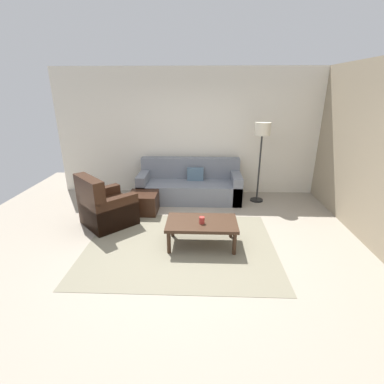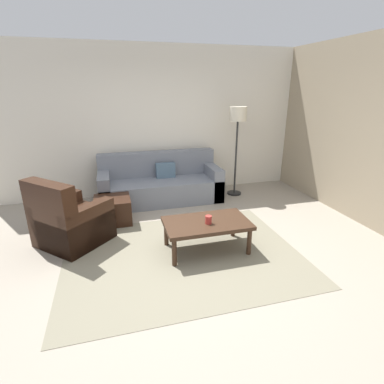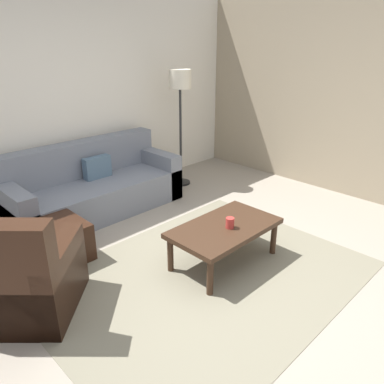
{
  "view_description": "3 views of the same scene",
  "coord_description": "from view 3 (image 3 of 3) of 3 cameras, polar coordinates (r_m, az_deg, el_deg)",
  "views": [
    {
      "loc": [
        0.33,
        -3.84,
        2.34
      ],
      "look_at": [
        0.17,
        0.36,
        0.79
      ],
      "focal_mm": 26.09,
      "sensor_mm": 36.0,
      "label": 1
    },
    {
      "loc": [
        -0.77,
        -3.24,
        2.06
      ],
      "look_at": [
        0.18,
        0.22,
        0.77
      ],
      "focal_mm": 27.71,
      "sensor_mm": 36.0,
      "label": 2
    },
    {
      "loc": [
        -2.2,
        -2.03,
        2.12
      ],
      "look_at": [
        0.33,
        0.51,
        0.64
      ],
      "focal_mm": 35.06,
      "sensor_mm": 36.0,
      "label": 3
    }
  ],
  "objects": [
    {
      "name": "coffee_table",
      "position": [
        3.73,
        4.98,
        -5.82
      ],
      "size": [
        1.1,
        0.64,
        0.41
      ],
      "color": "#382316",
      "rests_on": "ground_plane"
    },
    {
      "name": "cup",
      "position": [
        3.65,
        5.78,
        -4.69
      ],
      "size": [
        0.08,
        0.08,
        0.1
      ],
      "primitive_type": "cylinder",
      "color": "#B2332D",
      "rests_on": "coffee_table"
    },
    {
      "name": "stone_feature_panel",
      "position": [
        5.63,
        24.3,
        13.2
      ],
      "size": [
        0.12,
        5.2,
        2.8
      ],
      "primitive_type": "cube",
      "color": "gray",
      "rests_on": "ground_plane"
    },
    {
      "name": "ground_plane",
      "position": [
        3.67,
        2.05,
        -12.87
      ],
      "size": [
        8.0,
        8.0,
        0.0
      ],
      "primitive_type": "plane",
      "color": "gray"
    },
    {
      "name": "couch_main",
      "position": [
        5.05,
        -15.05,
        0.5
      ],
      "size": [
        2.22,
        0.9,
        0.88
      ],
      "color": "slate",
      "rests_on": "ground_plane"
    },
    {
      "name": "area_rug",
      "position": [
        3.66,
        2.05,
        -12.82
      ],
      "size": [
        2.96,
        2.25,
        0.01
      ],
      "primitive_type": "cube",
      "color": "#76705C",
      "rests_on": "ground_plane"
    },
    {
      "name": "rear_partition",
      "position": [
        5.18,
        -19.79,
        13.19
      ],
      "size": [
        6.0,
        0.12,
        2.8
      ],
      "primitive_type": "cube",
      "color": "silver",
      "rests_on": "ground_plane"
    },
    {
      "name": "armchair_leather",
      "position": [
        3.37,
        -24.72,
        -12.45
      ],
      "size": [
        1.13,
        1.13,
        0.95
      ],
      "color": "black",
      "rests_on": "ground_plane"
    },
    {
      "name": "lamp_standing",
      "position": [
        5.54,
        -1.82,
        15.07
      ],
      "size": [
        0.32,
        0.32,
        1.71
      ],
      "color": "black",
      "rests_on": "ground_plane"
    },
    {
      "name": "ottoman",
      "position": [
        4.06,
        -19.88,
        -7.19
      ],
      "size": [
        0.56,
        0.56,
        0.4
      ],
      "primitive_type": "cube",
      "color": "black",
      "rests_on": "ground_plane"
    }
  ]
}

